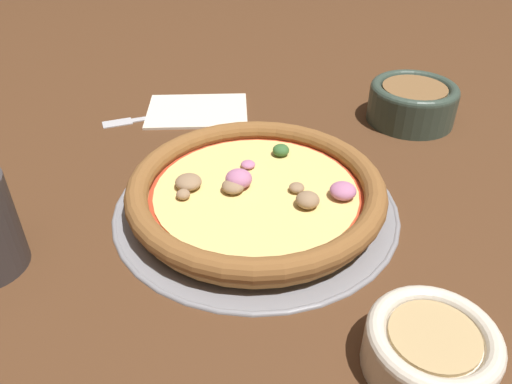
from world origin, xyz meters
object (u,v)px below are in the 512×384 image
(pizza, at_px, (256,190))
(bowl_near, at_px, (431,347))
(bowl_far, at_px, (412,101))
(napkin, at_px, (197,110))
(pizza_tray, at_px, (256,205))
(fork, at_px, (148,118))

(pizza, bearing_deg, bowl_near, -78.73)
(bowl_far, bearing_deg, napkin, 153.38)
(bowl_far, xyz_separation_m, napkin, (-0.30, 0.15, -0.03))
(pizza_tray, xyz_separation_m, bowl_far, (0.31, 0.12, 0.03))
(fork, bearing_deg, bowl_near, 104.60)
(pizza, xyz_separation_m, bowl_near, (0.05, -0.26, -0.00))
(bowl_near, xyz_separation_m, napkin, (-0.05, 0.54, -0.02))
(bowl_near, relative_size, bowl_far, 0.82)
(pizza_tray, distance_m, bowl_near, 0.27)
(bowl_near, bearing_deg, pizza_tray, 101.30)
(pizza, height_order, napkin, pizza)
(bowl_far, bearing_deg, pizza, -158.20)
(pizza, relative_size, fork, 1.88)
(pizza, relative_size, napkin, 1.60)
(pizza_tray, distance_m, pizza, 0.02)
(fork, bearing_deg, pizza_tray, 106.41)
(napkin, bearing_deg, pizza_tray, -91.05)
(pizza_tray, height_order, napkin, same)
(napkin, relative_size, fork, 1.18)
(bowl_near, bearing_deg, napkin, 95.01)
(pizza, xyz_separation_m, napkin, (0.00, 0.28, -0.02))
(pizza, relative_size, bowl_near, 2.80)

